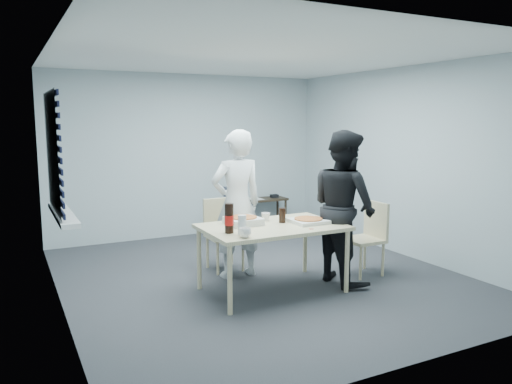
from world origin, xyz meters
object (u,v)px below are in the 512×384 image
person_white (237,204)px  backpack (235,201)px  mug_a (245,233)px  mug_b (266,217)px  side_table (263,203)px  dining_table (272,231)px  person_black (344,207)px  stool (235,221)px  chair_far (222,229)px  soda_bottle (229,219)px  chair_right (369,233)px

person_white → backpack: (0.65, 1.46, -0.22)m
mug_a → mug_b: 0.85m
side_table → mug_a: size_ratio=6.62×
dining_table → backpack: bearing=76.2°
person_black → side_table: person_black is taller
stool → backpack: (0.00, -0.01, 0.31)m
chair_far → person_white: (0.03, -0.39, 0.37)m
mug_b → person_white: bearing=114.3°
dining_table → person_white: size_ratio=0.86×
mug_b → soda_bottle: bearing=-148.8°
person_black → chair_right: bearing=-79.7°
dining_table → mug_a: (-0.51, -0.38, 0.11)m
person_black → backpack: (-0.38, 2.18, -0.22)m
side_table → stool: side_table is taller
mug_a → soda_bottle: bearing=102.3°
stool → person_white: bearing=-113.7°
dining_table → chair_far: bearing=98.3°
dining_table → stool: dining_table is taller
side_table → mug_a: (-1.88, -3.17, 0.33)m
chair_right → mug_b: size_ratio=8.90×
chair_far → mug_a: (-0.36, -1.42, 0.27)m
chair_right → side_table: 2.79m
person_black → side_table: 2.94m
stool → mug_b: (-0.47, -1.87, 0.43)m
person_black → stool: bearing=9.8°
chair_right → side_table: size_ratio=1.09×
person_white → soda_bottle: (-0.44, -0.78, 0.00)m
soda_bottle → side_table: bearing=56.5°
chair_right → stool: (-0.84, 2.11, -0.16)m
person_black → mug_a: bearing=102.1°
side_table → backpack: (-0.84, -0.68, 0.21)m
person_white → dining_table: bearing=100.9°
side_table → backpack: backpack is taller
mug_a → mug_b: size_ratio=1.23×
chair_far → stool: 1.28m
mug_b → stool: bearing=76.0°
chair_far → backpack: chair_far is taller
chair_right → backpack: (-0.84, 2.10, 0.16)m
stool → mug_b: bearing=-104.0°
chair_right → person_black: 0.60m
side_table → mug_b: size_ratio=8.14×
stool → backpack: backpack is taller
side_table → backpack: bearing=-140.9°
stool → mug_a: 2.74m
side_table → backpack: 1.10m
chair_far → person_white: person_white is taller
chair_right → side_table: chair_right is taller
mug_a → soda_bottle: soda_bottle is taller
chair_far → person_black: person_black is taller
stool → soda_bottle: soda_bottle is taller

